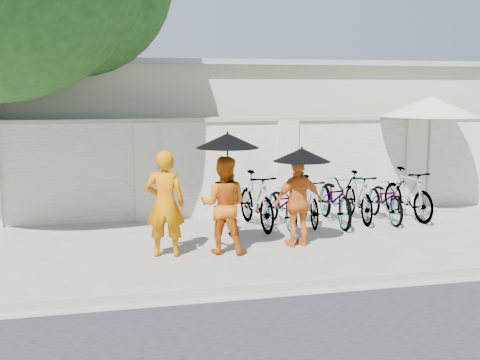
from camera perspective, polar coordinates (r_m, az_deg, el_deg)
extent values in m
plane|color=#B0A594|center=(9.70, -1.44, -7.34)|extent=(80.00, 80.00, 0.00)
cube|color=gray|center=(8.10, 1.04, -10.16)|extent=(40.00, 0.16, 0.12)
cube|color=white|center=(12.77, 0.01, 1.12)|extent=(20.00, 0.30, 2.00)
cube|color=#C2B496|center=(16.63, 0.39, 4.94)|extent=(14.00, 6.00, 3.20)
imported|color=#CE6D00|center=(9.65, -7.12, -2.25)|extent=(0.70, 0.54, 1.72)
imported|color=#CD590D|center=(9.79, -1.56, -2.38)|extent=(0.94, 0.84, 1.60)
cylinder|color=black|center=(9.62, -1.19, 0.94)|extent=(0.02, 0.02, 0.95)
cone|color=black|center=(9.57, -1.19, 3.77)|extent=(1.02, 1.02, 0.23)
imported|color=orange|center=(10.27, 5.56, -2.16)|extent=(0.93, 0.49, 1.51)
cylinder|color=black|center=(10.12, 5.85, 0.35)|extent=(0.02, 0.02, 0.73)
cone|color=black|center=(10.08, 5.88, 2.40)|extent=(0.96, 0.96, 0.22)
cylinder|color=gray|center=(13.75, 17.21, -2.75)|extent=(0.48, 0.48, 0.10)
cylinder|color=gray|center=(13.59, 17.41, 1.72)|extent=(0.06, 0.06, 2.26)
cone|color=beige|center=(13.50, 17.63, 6.66)|extent=(2.22, 2.22, 0.43)
imported|color=gray|center=(11.59, -1.19, -2.48)|extent=(0.75, 1.70, 0.87)
imported|color=gray|center=(11.59, 1.56, -1.92)|extent=(0.69, 1.86, 1.09)
imported|color=gray|center=(11.81, 4.05, -2.30)|extent=(0.63, 1.66, 0.86)
imported|color=gray|center=(11.96, 6.58, -1.97)|extent=(0.66, 1.65, 0.96)
imported|color=gray|center=(12.12, 9.04, -1.70)|extent=(0.84, 2.01, 1.03)
imported|color=gray|center=(12.44, 11.18, -1.56)|extent=(0.63, 1.71, 1.01)
imported|color=gray|center=(12.59, 13.63, -1.76)|extent=(0.71, 1.76, 0.90)
imported|color=gray|center=(12.90, 15.63, -1.24)|extent=(0.65, 1.79, 1.05)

